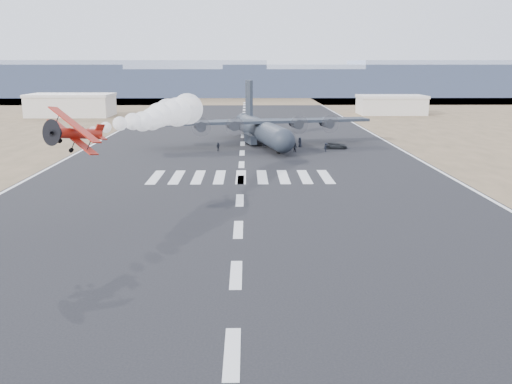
{
  "coord_description": "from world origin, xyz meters",
  "views": [
    {
      "loc": [
        0.85,
        -28.77,
        15.67
      ],
      "look_at": [
        1.69,
        22.71,
        4.0
      ],
      "focal_mm": 40.0,
      "sensor_mm": 36.0,
      "label": 1
    }
  ],
  "objects_px": {
    "transport_aircraft": "(262,128)",
    "aerobatic_biplane": "(75,133)",
    "hangar_left": "(71,105)",
    "crew_f": "(264,143)",
    "hangar_right": "(391,105)",
    "crew_a": "(270,142)",
    "crew_e": "(300,142)",
    "crew_b": "(295,147)",
    "crew_h": "(287,145)",
    "crew_g": "(277,146)",
    "crew_d": "(218,147)",
    "support_vehicle": "(336,146)",
    "crew_c": "(326,147)"
  },
  "relations": [
    {
      "from": "crew_b",
      "to": "support_vehicle",
      "type": "bearing_deg",
      "value": -112.09
    },
    {
      "from": "hangar_right",
      "to": "crew_a",
      "type": "xyz_separation_m",
      "value": [
        -40.7,
        -70.41,
        -2.15
      ]
    },
    {
      "from": "hangar_left",
      "to": "crew_f",
      "type": "bearing_deg",
      "value": -49.9
    },
    {
      "from": "support_vehicle",
      "to": "crew_e",
      "type": "height_order",
      "value": "crew_e"
    },
    {
      "from": "hangar_left",
      "to": "crew_g",
      "type": "xyz_separation_m",
      "value": [
        58.42,
        -70.96,
        -2.55
      ]
    },
    {
      "from": "hangar_left",
      "to": "crew_b",
      "type": "bearing_deg",
      "value": -49.49
    },
    {
      "from": "crew_h",
      "to": "crew_f",
      "type": "bearing_deg",
      "value": 54.87
    },
    {
      "from": "crew_f",
      "to": "crew_g",
      "type": "relative_size",
      "value": 1.07
    },
    {
      "from": "crew_c",
      "to": "crew_e",
      "type": "height_order",
      "value": "crew_e"
    },
    {
      "from": "hangar_left",
      "to": "crew_h",
      "type": "height_order",
      "value": "hangar_left"
    },
    {
      "from": "crew_a",
      "to": "crew_d",
      "type": "bearing_deg",
      "value": -26.82
    },
    {
      "from": "crew_d",
      "to": "crew_h",
      "type": "relative_size",
      "value": 0.99
    },
    {
      "from": "aerobatic_biplane",
      "to": "crew_b",
      "type": "height_order",
      "value": "aerobatic_biplane"
    },
    {
      "from": "aerobatic_biplane",
      "to": "transport_aircraft",
      "type": "relative_size",
      "value": 0.15
    },
    {
      "from": "hangar_left",
      "to": "aerobatic_biplane",
      "type": "height_order",
      "value": "aerobatic_biplane"
    },
    {
      "from": "hangar_left",
      "to": "crew_d",
      "type": "bearing_deg",
      "value": -55.91
    },
    {
      "from": "transport_aircraft",
      "to": "crew_g",
      "type": "xyz_separation_m",
      "value": [
        2.63,
        -9.08,
        -2.27
      ]
    },
    {
      "from": "transport_aircraft",
      "to": "aerobatic_biplane",
      "type": "bearing_deg",
      "value": -119.52
    },
    {
      "from": "transport_aircraft",
      "to": "crew_c",
      "type": "bearing_deg",
      "value": -53.37
    },
    {
      "from": "hangar_right",
      "to": "crew_c",
      "type": "bearing_deg",
      "value": -111.87
    },
    {
      "from": "support_vehicle",
      "to": "crew_b",
      "type": "xyz_separation_m",
      "value": [
        -8.02,
        -3.84,
        0.27
      ]
    },
    {
      "from": "crew_h",
      "to": "transport_aircraft",
      "type": "bearing_deg",
      "value": 26.5
    },
    {
      "from": "support_vehicle",
      "to": "crew_b",
      "type": "distance_m",
      "value": 8.9
    },
    {
      "from": "crew_g",
      "to": "crew_b",
      "type": "bearing_deg",
      "value": 106.83
    },
    {
      "from": "hangar_left",
      "to": "crew_f",
      "type": "height_order",
      "value": "hangar_left"
    },
    {
      "from": "aerobatic_biplane",
      "to": "support_vehicle",
      "type": "xyz_separation_m",
      "value": [
        32.41,
        53.26,
        -8.81
      ]
    },
    {
      "from": "aerobatic_biplane",
      "to": "crew_c",
      "type": "height_order",
      "value": "aerobatic_biplane"
    },
    {
      "from": "crew_f",
      "to": "crew_h",
      "type": "xyz_separation_m",
      "value": [
        4.21,
        -2.32,
        -0.13
      ]
    },
    {
      "from": "crew_f",
      "to": "crew_g",
      "type": "bearing_deg",
      "value": -63.54
    },
    {
      "from": "hangar_left",
      "to": "crew_b",
      "type": "height_order",
      "value": "hangar_left"
    },
    {
      "from": "hangar_left",
      "to": "crew_a",
      "type": "xyz_separation_m",
      "value": [
        57.3,
        -65.41,
        -2.55
      ]
    },
    {
      "from": "hangar_right",
      "to": "transport_aircraft",
      "type": "bearing_deg",
      "value": -122.26
    },
    {
      "from": "crew_e",
      "to": "hangar_right",
      "type": "bearing_deg",
      "value": 118.06
    },
    {
      "from": "support_vehicle",
      "to": "crew_d",
      "type": "distance_m",
      "value": 22.04
    },
    {
      "from": "aerobatic_biplane",
      "to": "crew_e",
      "type": "xyz_separation_m",
      "value": [
        25.88,
        55.62,
        -8.47
      ]
    },
    {
      "from": "aerobatic_biplane",
      "to": "crew_d",
      "type": "distance_m",
      "value": 52.84
    },
    {
      "from": "hangar_left",
      "to": "hangar_right",
      "type": "bearing_deg",
      "value": 2.92
    },
    {
      "from": "crew_a",
      "to": "crew_h",
      "type": "distance_m",
      "value": 4.72
    },
    {
      "from": "crew_a",
      "to": "support_vehicle",
      "type": "bearing_deg",
      "value": 113.5
    },
    {
      "from": "crew_g",
      "to": "crew_d",
      "type": "bearing_deg",
      "value": -57.79
    },
    {
      "from": "crew_d",
      "to": "crew_g",
      "type": "xyz_separation_m",
      "value": [
        10.81,
        -0.61,
        0.08
      ]
    },
    {
      "from": "crew_b",
      "to": "crew_f",
      "type": "bearing_deg",
      "value": -2.51
    },
    {
      "from": "aerobatic_biplane",
      "to": "crew_g",
      "type": "height_order",
      "value": "aerobatic_biplane"
    },
    {
      "from": "crew_b",
      "to": "crew_h",
      "type": "xyz_separation_m",
      "value": [
        -1.15,
        3.01,
        -0.07
      ]
    },
    {
      "from": "hangar_left",
      "to": "aerobatic_biplane",
      "type": "distance_m",
      "value": 127.11
    },
    {
      "from": "aerobatic_biplane",
      "to": "crew_a",
      "type": "relative_size",
      "value": 3.59
    },
    {
      "from": "support_vehicle",
      "to": "crew_f",
      "type": "bearing_deg",
      "value": 89.34
    },
    {
      "from": "crew_c",
      "to": "crew_d",
      "type": "height_order",
      "value": "crew_c"
    },
    {
      "from": "support_vehicle",
      "to": "crew_d",
      "type": "xyz_separation_m",
      "value": [
        -21.93,
        -2.19,
        0.19
      ]
    },
    {
      "from": "hangar_right",
      "to": "crew_b",
      "type": "relative_size",
      "value": 11.89
    }
  ]
}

